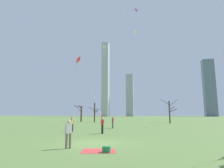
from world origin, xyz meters
name	(u,v)px	position (x,y,z in m)	size (l,w,h in m)	color
ground_plane	(95,143)	(0.00, 0.00, 0.00)	(400.00, 400.00, 0.00)	#5B7A3D
kite_flyer_far_back_pink	(91,84)	(-0.01, -0.95, 3.94)	(4.78, 6.12, 14.68)	#726656
kite_flyer_foreground_left_red	(94,103)	(-2.55, 8.38, 3.22)	(6.86, 9.99, 11.37)	black
bystander_strolling_midfield	(72,123)	(-4.99, 7.79, 0.90)	(0.45, 0.35, 1.62)	#33384C
bystander_far_off_by_trees	(113,122)	(-1.41, 13.55, 0.90)	(0.30, 0.49, 1.62)	#33384C
distant_kite_high_overhead_yellow	(136,38)	(1.38, 22.77, 16.70)	(2.00, 6.74, 18.76)	yellow
distant_kite_drifting_right_orange	(101,17)	(-3.66, 15.20, 17.75)	(2.76, 4.00, 21.59)	orange
distant_kite_drifting_left_purple	(139,27)	(2.32, 20.03, 17.66)	(3.64, 3.31, 21.21)	purple
distant_kite_low_near_trees_white	(102,56)	(-6.43, 26.93, 14.90)	(3.55, 1.82, 17.50)	white
picnic_spot	(103,150)	(1.27, -2.74, 0.09)	(2.07, 1.77, 0.31)	#CC3838
bare_tree_right_of_center	(95,112)	(-9.52, 32.12, 2.46)	(2.84, 1.36, 4.73)	#4C3828
bare_tree_rightmost	(81,113)	(-14.26, 35.30, 2.35)	(2.19, 2.62, 4.38)	#4C3828
bare_tree_leftmost	(170,111)	(7.88, 29.99, 2.68)	(3.52, 1.22, 5.25)	#423326
skyline_short_annex	(106,79)	(-31.60, 136.92, 30.73)	(5.48, 6.30, 61.46)	#B2B2B7
skyline_squat_block	(130,95)	(-13.32, 152.58, 18.48)	(6.27, 5.06, 36.95)	#9EA3AD
skyline_mid_tower_left	(209,88)	(52.60, 155.76, 23.74)	(8.86, 6.75, 47.47)	slate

